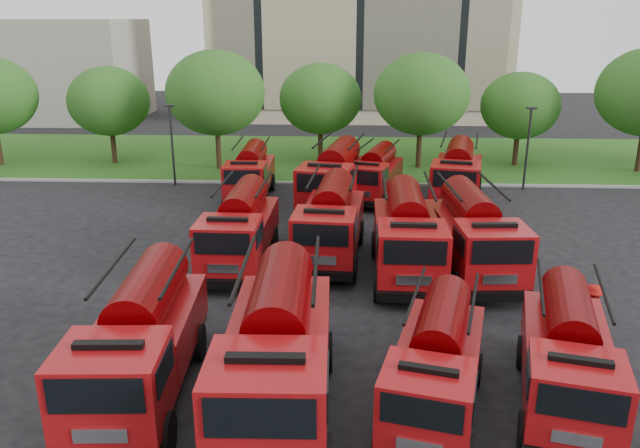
# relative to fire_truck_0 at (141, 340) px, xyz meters

# --- Properties ---
(ground) EXTENTS (140.00, 140.00, 0.00)m
(ground) POSITION_rel_fire_truck_0_xyz_m (4.67, 5.72, -1.70)
(ground) COLOR black
(ground) RESTS_ON ground
(lawn) EXTENTS (70.00, 16.00, 0.12)m
(lawn) POSITION_rel_fire_truck_0_xyz_m (4.67, 31.72, -1.64)
(lawn) COLOR #244D14
(lawn) RESTS_ON ground
(curb) EXTENTS (70.00, 0.30, 0.14)m
(curb) POSITION_rel_fire_truck_0_xyz_m (4.67, 23.62, -1.63)
(curb) COLOR gray
(curb) RESTS_ON ground
(side_building) EXTENTS (18.00, 12.00, 10.00)m
(side_building) POSITION_rel_fire_truck_0_xyz_m (-25.33, 49.72, 3.30)
(side_building) COLOR gray
(side_building) RESTS_ON ground
(tree_1) EXTENTS (5.71, 5.71, 6.98)m
(tree_1) POSITION_rel_fire_truck_0_xyz_m (-11.33, 28.72, 2.84)
(tree_1) COLOR #382314
(tree_1) RESTS_ON ground
(tree_2) EXTENTS (6.72, 6.72, 8.22)m
(tree_2) POSITION_rel_fire_truck_0_xyz_m (-3.33, 27.22, 3.65)
(tree_2) COLOR #382314
(tree_2) RESTS_ON ground
(tree_3) EXTENTS (5.88, 5.88, 7.19)m
(tree_3) POSITION_rel_fire_truck_0_xyz_m (3.67, 29.72, 2.98)
(tree_3) COLOR #382314
(tree_3) RESTS_ON ground
(tree_4) EXTENTS (6.55, 6.55, 8.01)m
(tree_4) POSITION_rel_fire_truck_0_xyz_m (10.67, 28.22, 3.52)
(tree_4) COLOR #382314
(tree_4) RESTS_ON ground
(tree_5) EXTENTS (5.46, 5.46, 6.68)m
(tree_5) POSITION_rel_fire_truck_0_xyz_m (17.67, 29.22, 2.64)
(tree_5) COLOR #382314
(tree_5) RESTS_ON ground
(lamp_post_0) EXTENTS (0.60, 0.25, 5.11)m
(lamp_post_0) POSITION_rel_fire_truck_0_xyz_m (-5.33, 22.92, 1.19)
(lamp_post_0) COLOR black
(lamp_post_0) RESTS_ON ground
(lamp_post_1) EXTENTS (0.60, 0.25, 5.11)m
(lamp_post_1) POSITION_rel_fire_truck_0_xyz_m (16.67, 22.92, 1.19)
(lamp_post_1) COLOR black
(lamp_post_1) RESTS_ON ground
(fire_truck_0) EXTENTS (3.07, 7.58, 3.39)m
(fire_truck_0) POSITION_rel_fire_truck_0_xyz_m (0.00, 0.00, 0.00)
(fire_truck_0) COLOR black
(fire_truck_0) RESTS_ON ground
(fire_truck_1) EXTENTS (3.09, 8.03, 3.63)m
(fire_truck_1) POSITION_rel_fire_truck_0_xyz_m (3.91, -0.59, 0.12)
(fire_truck_1) COLOR black
(fire_truck_1) RESTS_ON ground
(fire_truck_2) EXTENTS (3.63, 6.64, 2.87)m
(fire_truck_2) POSITION_rel_fire_truck_0_xyz_m (8.18, -0.44, -0.26)
(fire_truck_2) COLOR black
(fire_truck_2) RESTS_ON ground
(fire_truck_3) EXTENTS (3.74, 6.90, 2.98)m
(fire_truck_3) POSITION_rel_fire_truck_0_xyz_m (11.80, 0.06, -0.20)
(fire_truck_3) COLOR black
(fire_truck_3) RESTS_ON ground
(fire_truck_4) EXTENTS (2.75, 7.21, 3.26)m
(fire_truck_4) POSITION_rel_fire_truck_0_xyz_m (1.13, 9.87, -0.06)
(fire_truck_4) COLOR black
(fire_truck_4) RESTS_ON ground
(fire_truck_5) EXTENTS (3.14, 7.52, 3.34)m
(fire_truck_5) POSITION_rel_fire_truck_0_xyz_m (4.99, 10.91, -0.02)
(fire_truck_5) COLOR black
(fire_truck_5) RESTS_ON ground
(fire_truck_6) EXTENTS (2.90, 7.63, 3.45)m
(fire_truck_6) POSITION_rel_fire_truck_0_xyz_m (8.21, 9.14, 0.03)
(fire_truck_6) COLOR black
(fire_truck_6) RESTS_ON ground
(fire_truck_7) EXTENTS (3.16, 7.65, 3.41)m
(fire_truck_7) POSITION_rel_fire_truck_0_xyz_m (11.01, 9.35, 0.01)
(fire_truck_7) COLOR black
(fire_truck_7) RESTS_ON ground
(fire_truck_8) EXTENTS (2.55, 6.70, 3.03)m
(fire_truck_8) POSITION_rel_fire_truck_0_xyz_m (-0.04, 20.31, -0.18)
(fire_truck_8) COLOR black
(fire_truck_8) RESTS_ON ground
(fire_truck_9) EXTENTS (4.06, 8.14, 3.54)m
(fire_truck_9) POSITION_rel_fire_truck_0_xyz_m (5.00, 18.36, 0.08)
(fire_truck_9) COLOR black
(fire_truck_9) RESTS_ON ground
(fire_truck_10) EXTENTS (3.85, 6.80, 2.93)m
(fire_truck_10) POSITION_rel_fire_truck_0_xyz_m (7.29, 20.60, -0.23)
(fire_truck_10) COLOR black
(fire_truck_10) RESTS_ON ground
(fire_truck_11) EXTENTS (4.06, 7.84, 3.40)m
(fire_truck_11) POSITION_rel_fire_truck_0_xyz_m (11.96, 19.73, 0.01)
(fire_truck_11) COLOR black
(fire_truck_11) RESTS_ON ground
(firefighter_1) EXTENTS (0.78, 0.44, 1.59)m
(firefighter_1) POSITION_rel_fire_truck_0_xyz_m (7.82, -1.75, -1.70)
(firefighter_1) COLOR #9E0F0C
(firefighter_1) RESTS_ON ground
(firefighter_3) EXTENTS (1.34, 1.08, 1.84)m
(firefighter_3) POSITION_rel_fire_truck_0_xyz_m (13.94, 4.07, -1.70)
(firefighter_3) COLOR #9E0F0C
(firefighter_3) RESTS_ON ground
(firefighter_4) EXTENTS (0.89, 0.96, 1.64)m
(firefighter_4) POSITION_rel_fire_truck_0_xyz_m (4.04, 6.39, -1.70)
(firefighter_4) COLOR black
(firefighter_4) RESTS_ON ground
(firefighter_5) EXTENTS (1.64, 1.09, 1.63)m
(firefighter_5) POSITION_rel_fire_truck_0_xyz_m (10.73, 11.36, -1.70)
(firefighter_5) COLOR #9E0F0C
(firefighter_5) RESTS_ON ground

